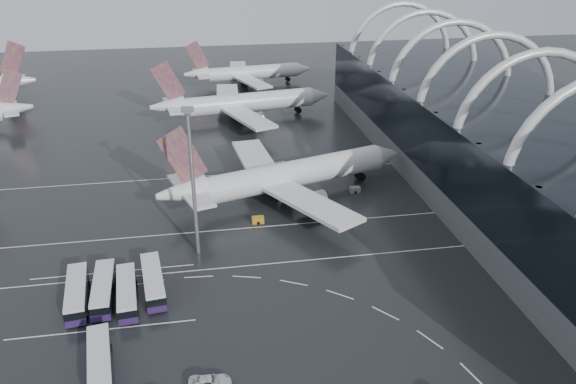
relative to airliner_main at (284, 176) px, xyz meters
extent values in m
plane|color=black|center=(-10.69, -25.05, -5.07)|extent=(420.00, 420.00, 0.00)
cube|color=#545659|center=(51.31, -5.05, -2.07)|extent=(42.00, 160.00, 6.00)
cube|color=black|center=(51.31, -5.05, 7.93)|extent=(42.00, 160.00, 14.00)
torus|color=silver|center=(47.31, -16.05, 12.93)|extent=(33.80, 1.80, 33.80)
torus|color=silver|center=(47.31, 2.95, 12.93)|extent=(33.80, 1.80, 33.80)
torus|color=silver|center=(47.31, 21.95, 12.93)|extent=(33.80, 1.80, 33.80)
torus|color=silver|center=(47.31, 40.95, 12.93)|extent=(33.80, 1.80, 33.80)
torus|color=silver|center=(47.31, 59.95, 12.93)|extent=(33.80, 1.80, 33.80)
cube|color=silver|center=(-10.69, -27.05, -5.06)|extent=(120.00, 0.25, 0.01)
cube|color=silver|center=(-10.69, -13.05, -5.06)|extent=(120.00, 0.25, 0.01)
cube|color=silver|center=(-10.69, 14.95, -5.06)|extent=(120.00, 0.25, 0.01)
cube|color=silver|center=(-34.69, -41.05, -5.06)|extent=(28.00, 0.25, 0.01)
cube|color=silver|center=(-34.69, -25.05, -5.06)|extent=(28.00, 0.25, 0.01)
cylinder|color=silver|center=(2.91, 0.92, 0.19)|extent=(42.81, 18.63, 5.97)
cone|color=silver|center=(26.36, 8.31, 0.19)|extent=(7.69, 7.55, 5.97)
cone|color=silver|center=(-22.51, -7.10, 1.22)|extent=(11.62, 8.79, 5.97)
cube|color=#49196B|center=(-21.53, -6.79, 8.84)|extent=(9.65, 3.57, 12.66)
cube|color=silver|center=(-20.55, -6.48, 1.22)|extent=(10.00, 19.07, 0.51)
cube|color=silver|center=(2.85, -12.60, -0.43)|extent=(18.95, 25.96, 0.82)
cube|color=silver|center=(-4.90, 11.95, -0.43)|extent=(9.65, 26.32, 0.82)
cylinder|color=slate|center=(4.71, -8.23, -2.29)|extent=(6.45, 5.04, 3.50)
cylinder|color=slate|center=(-0.86, 9.45, -2.29)|extent=(6.45, 5.04, 3.50)
cube|color=black|center=(-1.02, -0.32, -3.93)|extent=(13.77, 10.00, 2.27)
cylinder|color=silver|center=(-1.43, 59.68, 0.13)|extent=(41.50, 12.08, 5.91)
cone|color=silver|center=(21.89, 63.27, 0.13)|extent=(6.94, 6.77, 5.91)
cone|color=silver|center=(-26.77, 55.79, 1.15)|extent=(10.97, 7.39, 5.91)
cube|color=#49196B|center=(-25.76, 55.95, 8.69)|extent=(9.79, 2.09, 12.52)
cube|color=silver|center=(-24.75, 56.10, 1.15)|extent=(7.32, 18.82, 0.51)
cube|color=silver|center=(-3.53, 46.48, -0.48)|extent=(15.69, 26.34, 0.82)
cube|color=silver|center=(-7.39, 71.65, -0.48)|extent=(8.57, 25.83, 0.82)
cylinder|color=slate|center=(-1.05, 50.47, -2.32)|extent=(6.06, 4.27, 3.46)
cylinder|color=slate|center=(-3.83, 68.59, -2.32)|extent=(6.06, 4.27, 3.46)
cube|color=black|center=(-5.46, 59.06, -3.95)|extent=(13.07, 8.30, 2.24)
cylinder|color=silver|center=(4.80, 102.45, -0.46)|extent=(35.51, 9.67, 5.24)
cone|color=silver|center=(24.91, 105.03, -0.46)|extent=(6.04, 5.89, 5.24)
cone|color=silver|center=(-17.10, 99.65, 0.45)|extent=(9.63, 6.35, 5.24)
cube|color=#49196B|center=(-16.21, 99.76, 7.13)|extent=(8.70, 1.64, 11.11)
cube|color=silver|center=(-15.31, 99.87, 0.45)|extent=(6.10, 16.65, 0.45)
cube|color=silver|center=(2.65, 90.79, -1.00)|extent=(13.44, 23.41, 0.72)
cube|color=silver|center=(-0.22, 113.20, -1.00)|extent=(8.15, 23.03, 0.72)
cylinder|color=slate|center=(4.94, 94.27, -2.63)|extent=(5.32, 3.68, 3.07)
cylinder|color=slate|center=(2.87, 110.40, -2.63)|extent=(5.32, 3.68, 3.07)
cube|color=black|center=(1.21, 101.99, -4.07)|extent=(11.49, 7.11, 1.99)
cone|color=silver|center=(-71.77, 64.03, 0.43)|extent=(10.13, 7.61, 5.22)
cube|color=#49196B|center=(-72.63, 63.76, 7.09)|extent=(8.46, 3.03, 11.07)
cube|color=silver|center=(-73.49, 63.50, 0.43)|extent=(8.58, 16.69, 0.45)
cone|color=silver|center=(-78.70, 96.47, 1.24)|extent=(10.75, 6.72, 6.00)
cube|color=#49196B|center=(-79.74, 96.40, 8.90)|extent=(9.99, 1.33, 12.72)
cube|color=silver|center=(-80.77, 96.33, 1.24)|extent=(5.97, 18.91, 0.52)
cube|color=#281644|center=(-39.28, -33.39, -4.12)|extent=(4.67, 13.99, 1.16)
cube|color=black|center=(-39.28, -33.39, -2.85)|extent=(4.70, 13.72, 1.37)
cube|color=silver|center=(-39.28, -33.39, -1.93)|extent=(4.67, 13.99, 0.47)
cylinder|color=black|center=(-37.30, -37.57, -4.54)|extent=(0.49, 1.09, 1.06)
cylinder|color=black|center=(-40.21, -37.92, -4.54)|extent=(0.49, 1.09, 1.06)
cylinder|color=black|center=(-38.34, -28.86, -4.54)|extent=(0.49, 1.09, 1.06)
cylinder|color=black|center=(-41.25, -29.20, -4.54)|extent=(0.49, 1.09, 1.06)
cube|color=#281644|center=(-35.24, -32.81, -4.13)|extent=(3.65, 13.63, 1.14)
cube|color=black|center=(-35.24, -32.81, -2.89)|extent=(3.69, 13.36, 1.35)
cube|color=silver|center=(-35.24, -32.81, -1.98)|extent=(3.65, 13.63, 0.47)
cylinder|color=black|center=(-33.59, -37.06, -4.55)|extent=(0.41, 1.05, 1.04)
cylinder|color=black|center=(-36.48, -37.20, -4.55)|extent=(0.41, 1.05, 1.04)
cylinder|color=black|center=(-34.00, -28.43, -4.55)|extent=(0.41, 1.05, 1.04)
cylinder|color=black|center=(-36.89, -28.57, -4.55)|extent=(0.41, 1.05, 1.04)
cube|color=#281644|center=(-31.37, -34.43, -4.16)|extent=(4.28, 13.40, 1.11)
cube|color=black|center=(-31.37, -34.43, -2.94)|extent=(4.31, 13.15, 1.32)
cube|color=silver|center=(-31.37, -34.43, -2.05)|extent=(4.28, 13.40, 0.46)
cylinder|color=black|center=(-29.54, -38.48, -4.56)|extent=(0.46, 1.04, 1.01)
cylinder|color=black|center=(-32.34, -38.77, -4.56)|extent=(0.46, 1.04, 1.01)
cylinder|color=black|center=(-30.41, -30.09, -4.56)|extent=(0.46, 1.04, 1.01)
cylinder|color=black|center=(-33.21, -30.38, -4.56)|extent=(0.46, 1.04, 1.01)
cube|color=#281644|center=(-27.35, -31.97, -4.12)|extent=(4.77, 13.99, 1.16)
cube|color=black|center=(-27.35, -31.97, -2.85)|extent=(4.80, 13.73, 1.37)
cube|color=silver|center=(-27.35, -31.97, -1.93)|extent=(4.77, 13.99, 0.47)
cylinder|color=black|center=(-25.34, -36.14, -4.54)|extent=(0.50, 1.09, 1.05)
cylinder|color=black|center=(-28.25, -36.51, -4.54)|extent=(0.50, 1.09, 1.05)
cylinder|color=black|center=(-26.45, -27.43, -4.54)|extent=(0.50, 1.09, 1.05)
cylinder|color=black|center=(-29.36, -27.81, -4.54)|extent=(0.50, 1.09, 1.05)
cube|color=#281644|center=(-33.54, -50.55, -4.15)|extent=(4.89, 13.53, 1.12)
cube|color=black|center=(-33.54, -50.55, -2.93)|extent=(4.91, 13.28, 1.32)
cube|color=silver|center=(-33.54, -50.55, -2.04)|extent=(4.89, 13.53, 0.46)
cylinder|color=black|center=(-32.77, -46.15, -4.56)|extent=(0.50, 1.06, 1.02)
cylinder|color=black|center=(-35.57, -46.57, -4.56)|extent=(0.50, 1.06, 1.02)
imported|color=silver|center=(-19.07, -55.57, -4.28)|extent=(5.87, 3.05, 1.58)
cylinder|color=gray|center=(-19.71, -21.05, 8.58)|extent=(0.68, 0.68, 27.30)
cube|color=gray|center=(-19.71, -21.05, 22.53)|extent=(2.14, 2.14, 0.78)
cube|color=silver|center=(-19.71, -21.05, 22.23)|extent=(1.95, 1.95, 0.39)
cube|color=#BA7F18|center=(-7.31, -11.15, -4.40)|extent=(2.44, 1.44, 1.33)
cube|color=slate|center=(16.43, -0.20, -4.42)|extent=(2.38, 1.40, 1.30)
cube|color=#BA7F18|center=(0.47, 2.22, -4.45)|extent=(2.26, 1.33, 1.23)
camera|label=1|loc=(-18.41, -112.59, 49.76)|focal=35.00mm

